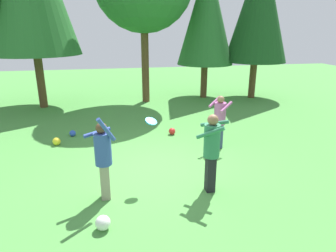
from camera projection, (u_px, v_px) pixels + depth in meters
name	position (u px, v px, depth m)	size (l,w,h in m)	color
ground_plane	(155.00, 169.00, 7.55)	(40.00, 40.00, 0.00)	#4C9342
person_thrower	(103.00, 154.00, 5.96)	(0.65, 0.65, 1.84)	gray
person_catcher	(220.00, 118.00, 8.62)	(0.72, 0.70, 1.57)	#38476B
person_bystander	(212.00, 147.00, 6.23)	(0.75, 0.72, 1.74)	black
frisbee	(151.00, 121.00, 6.54)	(0.37, 0.37, 0.14)	#2393D1
ball_yellow	(57.00, 141.00, 9.04)	(0.24, 0.24, 0.24)	yellow
ball_red	(172.00, 131.00, 9.95)	(0.22, 0.22, 0.22)	red
ball_white	(103.00, 223.00, 5.24)	(0.27, 0.27, 0.27)	white
ball_blue	(73.00, 133.00, 9.78)	(0.21, 0.21, 0.21)	blue
tree_right	(206.00, 13.00, 14.09)	(2.74, 2.74, 6.55)	brown
tree_far_right	(259.00, 5.00, 13.91)	(2.97, 2.97, 7.10)	brown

